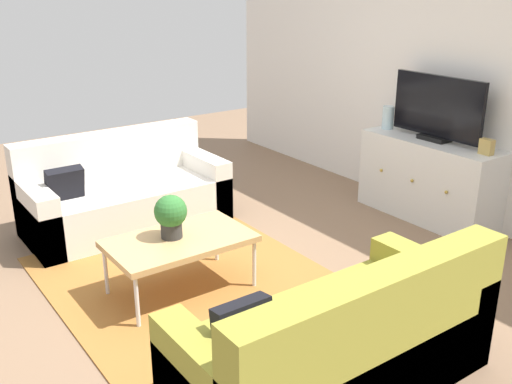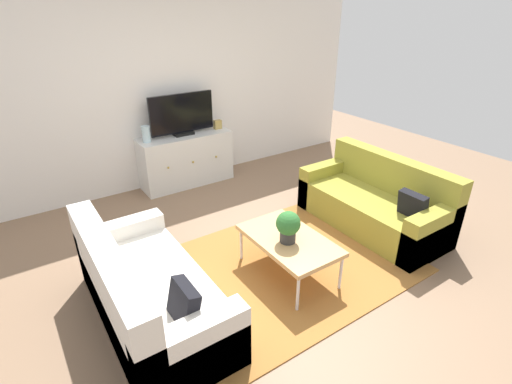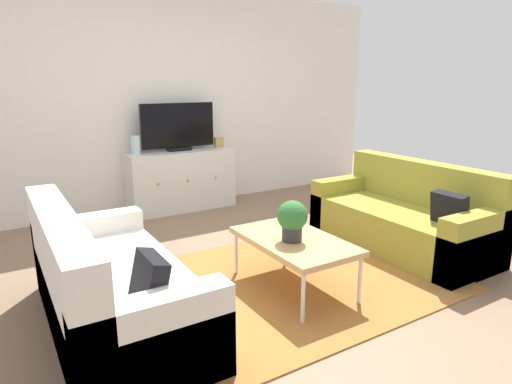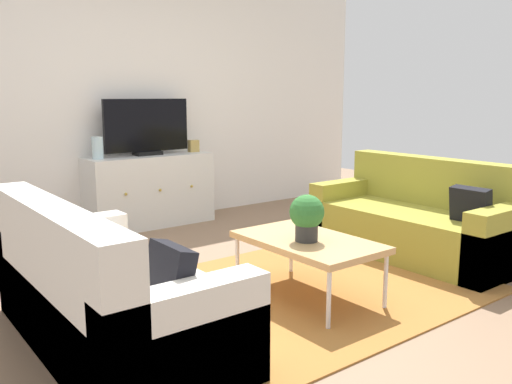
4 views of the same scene
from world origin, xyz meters
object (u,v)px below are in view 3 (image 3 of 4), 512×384
Objects in this scene: mantel_clock at (219,142)px; potted_plant at (292,219)px; glass_vase at (135,145)px; flat_screen_tv at (178,127)px; couch_left_side at (104,291)px; tv_console at (181,180)px; coffee_table at (294,242)px; couch_right_side at (406,219)px.

potted_plant is at bearing -105.15° from mantel_clock.
flat_screen_tv is at bearing 2.11° from glass_vase.
couch_left_side reaches higher than tv_console.
coffee_table is at bearing -104.36° from mantel_clock.
couch_right_side is 2.86m from flat_screen_tv.
flat_screen_tv is (1.50, 2.39, 0.76)m from couch_left_side.
mantel_clock is at bearing 0.00° from tv_console.
coffee_table is (1.39, -0.16, 0.11)m from couch_left_side.
coffee_table is at bearing 36.35° from potted_plant.
tv_console is 1.43× the size of flat_screen_tv.
tv_console is 0.66m from flat_screen_tv.
coffee_table is at bearing -92.38° from tv_console.
flat_screen_tv reaches higher than mantel_clock.
potted_plant is 2.39× the size of mantel_clock.
couch_left_side is 1.76× the size of coffee_table.
mantel_clock is at bearing 75.64° from coffee_table.
tv_console is (0.11, 2.54, -0.01)m from coffee_table.
coffee_table is 2.54m from tv_console.
mantel_clock is at bearing 49.31° from couch_left_side.
glass_vase is at bearing 128.90° from couch_right_side.
couch_left_side is 1.40m from potted_plant.
potted_plant is 2.58m from tv_console.
potted_plant is at bearing -93.39° from tv_console.
coffee_table is 7.64× the size of mantel_clock.
glass_vase is (-0.54, -0.02, -0.18)m from flat_screen_tv.
couch_right_side is at bearing 6.25° from coffee_table.
tv_console reaches higher than potted_plant.
tv_console reaches higher than coffee_table.
mantel_clock is (0.65, 2.54, 0.43)m from coffee_table.
flat_screen_tv reaches higher than couch_right_side.
couch_right_side is 2.74m from tv_console.
couch_left_side is at bearing 171.70° from potted_plant.
glass_vase is (-0.44, 2.54, 0.47)m from coffee_table.
flat_screen_tv reaches higher than potted_plant.
glass_vase is at bearing 180.00° from mantel_clock.
glass_vase is at bearing 68.12° from couch_left_side.
couch_right_side is 1.57m from potted_plant.
couch_right_side reaches higher than potted_plant.
mantel_clock reaches higher than couch_left_side.
potted_plant is at bearing -172.66° from couch_right_side.
flat_screen_tv is 4.21× the size of glass_vase.
couch_left_side is at bearing -130.69° from mantel_clock.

